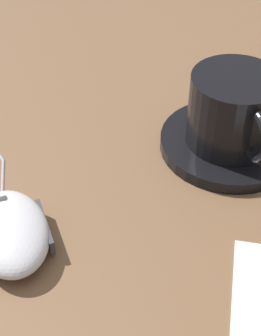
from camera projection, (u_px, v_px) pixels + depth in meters
The scene contains 4 objects.
ground_plane at pixel (202, 214), 0.47m from camera, with size 3.00×3.00×0.00m, color brown.
saucer at pixel (228, 143), 0.53m from camera, with size 0.14×0.14×0.01m, color black.
coffee_cup at pixel (231, 111), 0.50m from camera, with size 0.10×0.11×0.07m.
computer_mouse at pixel (10, 232), 0.43m from camera, with size 0.11×0.12×0.03m.
Camera 1 is at (0.05, -0.32, 0.34)m, focal length 55.00 mm.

